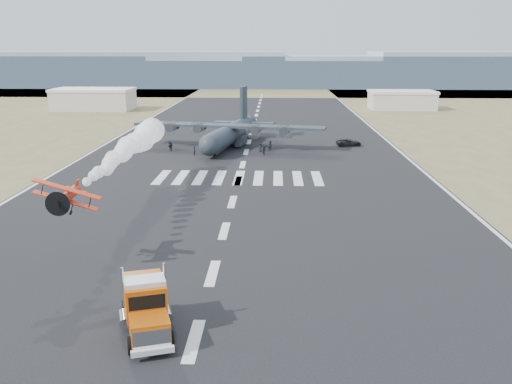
{
  "coord_description": "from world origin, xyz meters",
  "views": [
    {
      "loc": [
        5.43,
        -35.19,
        19.61
      ],
      "look_at": [
        3.42,
        25.66,
        4.0
      ],
      "focal_mm": 40.0,
      "sensor_mm": 36.0,
      "label": 1
    }
  ],
  "objects_px": {
    "crew_c": "(169,145)",
    "transport_aircraft": "(231,132)",
    "crew_b": "(271,146)",
    "crew_d": "(221,145)",
    "crew_e": "(260,147)",
    "support_vehicle": "(349,142)",
    "crew_g": "(194,151)",
    "crew_h": "(264,151)",
    "hangar_left": "(94,99)",
    "hangar_right": "(402,100)",
    "crew_a": "(208,148)",
    "crew_f": "(171,147)",
    "semi_truck": "(146,305)",
    "aerobatic_biplane": "(67,196)"
  },
  "relations": [
    {
      "from": "crew_e",
      "to": "support_vehicle",
      "type": "bearing_deg",
      "value": 78.72
    },
    {
      "from": "support_vehicle",
      "to": "crew_f",
      "type": "distance_m",
      "value": 35.76
    },
    {
      "from": "aerobatic_biplane",
      "to": "crew_f",
      "type": "relative_size",
      "value": 3.37
    },
    {
      "from": "semi_truck",
      "to": "crew_e",
      "type": "distance_m",
      "value": 71.5
    },
    {
      "from": "crew_c",
      "to": "crew_d",
      "type": "xyz_separation_m",
      "value": [
        10.25,
        0.2,
        0.02
      ]
    },
    {
      "from": "transport_aircraft",
      "to": "hangar_left",
      "type": "bearing_deg",
      "value": 137.36
    },
    {
      "from": "transport_aircraft",
      "to": "crew_g",
      "type": "xyz_separation_m",
      "value": [
        -5.95,
        -10.65,
        -2.01
      ]
    },
    {
      "from": "support_vehicle",
      "to": "hangar_left",
      "type": "bearing_deg",
      "value": 41.49
    },
    {
      "from": "aerobatic_biplane",
      "to": "crew_d",
      "type": "distance_m",
      "value": 62.11
    },
    {
      "from": "transport_aircraft",
      "to": "crew_d",
      "type": "bearing_deg",
      "value": -100.09
    },
    {
      "from": "crew_d",
      "to": "support_vehicle",
      "type": "bearing_deg",
      "value": -121.85
    },
    {
      "from": "crew_b",
      "to": "crew_f",
      "type": "relative_size",
      "value": 1.04
    },
    {
      "from": "semi_truck",
      "to": "crew_b",
      "type": "relative_size",
      "value": 5.01
    },
    {
      "from": "hangar_right",
      "to": "crew_d",
      "type": "height_order",
      "value": "hangar_right"
    },
    {
      "from": "transport_aircraft",
      "to": "hangar_right",
      "type": "bearing_deg",
      "value": 66.24
    },
    {
      "from": "semi_truck",
      "to": "crew_c",
      "type": "distance_m",
      "value": 74.33
    },
    {
      "from": "transport_aircraft",
      "to": "crew_h",
      "type": "xyz_separation_m",
      "value": [
        6.88,
        -9.83,
        -2.1
      ]
    },
    {
      "from": "transport_aircraft",
      "to": "crew_c",
      "type": "height_order",
      "value": "transport_aircraft"
    },
    {
      "from": "crew_c",
      "to": "transport_aircraft",
      "type": "bearing_deg",
      "value": 79.21
    },
    {
      "from": "crew_e",
      "to": "crew_g",
      "type": "height_order",
      "value": "crew_g"
    },
    {
      "from": "aerobatic_biplane",
      "to": "hangar_right",
      "type": "bearing_deg",
      "value": 65.73
    },
    {
      "from": "crew_a",
      "to": "crew_g",
      "type": "relative_size",
      "value": 0.96
    },
    {
      "from": "crew_b",
      "to": "crew_g",
      "type": "bearing_deg",
      "value": 145.29
    },
    {
      "from": "transport_aircraft",
      "to": "crew_a",
      "type": "bearing_deg",
      "value": -107.36
    },
    {
      "from": "semi_truck",
      "to": "support_vehicle",
      "type": "distance_m",
      "value": 82.01
    },
    {
      "from": "hangar_right",
      "to": "aerobatic_biplane",
      "type": "xyz_separation_m",
      "value": [
        -59.17,
        -136.46,
        3.59
      ]
    },
    {
      "from": "transport_aircraft",
      "to": "crew_d",
      "type": "relative_size",
      "value": 23.68
    },
    {
      "from": "hangar_right",
      "to": "support_vehicle",
      "type": "bearing_deg",
      "value": -109.94
    },
    {
      "from": "crew_a",
      "to": "crew_e",
      "type": "xyz_separation_m",
      "value": [
        9.95,
        0.62,
        0.02
      ]
    },
    {
      "from": "support_vehicle",
      "to": "crew_a",
      "type": "bearing_deg",
      "value": 99.26
    },
    {
      "from": "crew_a",
      "to": "crew_f",
      "type": "height_order",
      "value": "crew_f"
    },
    {
      "from": "crew_a",
      "to": "crew_d",
      "type": "xyz_separation_m",
      "value": [
        2.25,
        3.0,
        -0.02
      ]
    },
    {
      "from": "aerobatic_biplane",
      "to": "crew_h",
      "type": "distance_m",
      "value": 58.25
    },
    {
      "from": "crew_b",
      "to": "crew_d",
      "type": "xyz_separation_m",
      "value": [
        -9.64,
        0.73,
        -0.09
      ]
    },
    {
      "from": "crew_a",
      "to": "crew_h",
      "type": "distance_m",
      "value": 11.05
    },
    {
      "from": "semi_truck",
      "to": "aerobatic_biplane",
      "type": "height_order",
      "value": "aerobatic_biplane"
    },
    {
      "from": "hangar_left",
      "to": "support_vehicle",
      "type": "relative_size",
      "value": 4.84
    },
    {
      "from": "support_vehicle",
      "to": "crew_b",
      "type": "distance_m",
      "value": 16.79
    },
    {
      "from": "crew_a",
      "to": "crew_b",
      "type": "distance_m",
      "value": 12.1
    },
    {
      "from": "crew_g",
      "to": "crew_h",
      "type": "distance_m",
      "value": 12.86
    },
    {
      "from": "crew_g",
      "to": "semi_truck",
      "type": "bearing_deg",
      "value": 179.63
    },
    {
      "from": "crew_c",
      "to": "crew_f",
      "type": "xyz_separation_m",
      "value": [
        0.67,
        -2.07,
        0.07
      ]
    },
    {
      "from": "crew_h",
      "to": "crew_f",
      "type": "bearing_deg",
      "value": 32.77
    },
    {
      "from": "crew_b",
      "to": "crew_e",
      "type": "distance_m",
      "value": 2.54
    },
    {
      "from": "hangar_right",
      "to": "support_vehicle",
      "type": "distance_m",
      "value": 74.86
    },
    {
      "from": "semi_truck",
      "to": "crew_f",
      "type": "distance_m",
      "value": 72.18
    },
    {
      "from": "crew_g",
      "to": "crew_c",
      "type": "bearing_deg",
      "value": 37.2
    },
    {
      "from": "crew_e",
      "to": "hangar_left",
      "type": "bearing_deg",
      "value": -176.28
    },
    {
      "from": "crew_b",
      "to": "crew_c",
      "type": "relative_size",
      "value": 1.14
    },
    {
      "from": "crew_b",
      "to": "crew_h",
      "type": "height_order",
      "value": "crew_b"
    }
  ]
}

